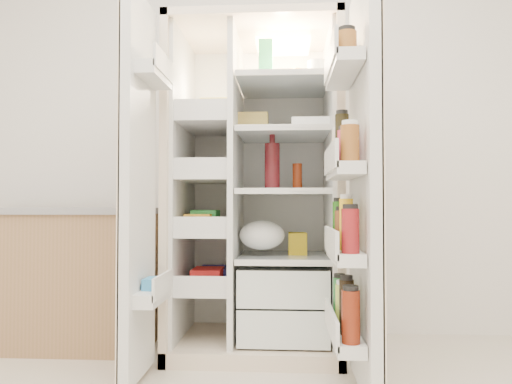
{
  "coord_description": "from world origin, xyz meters",
  "views": [
    {
      "loc": [
        0.15,
        -1.11,
        0.81
      ],
      "look_at": [
        0.01,
        1.25,
        0.87
      ],
      "focal_mm": 34.0,
      "sensor_mm": 36.0,
      "label": 1
    }
  ],
  "objects": [
    {
      "name": "kitchen_counter",
      "position": [
        -1.15,
        1.65,
        0.4
      ],
      "size": [
        1.09,
        0.58,
        0.79
      ],
      "color": "#966E4B",
      "rests_on": "floor"
    },
    {
      "name": "fridge_door",
      "position": [
        0.46,
        0.96,
        0.87
      ],
      "size": [
        0.17,
        0.58,
        1.72
      ],
      "color": "silver",
      "rests_on": "floor"
    },
    {
      "name": "wall_back",
      "position": [
        0.0,
        2.0,
        1.35
      ],
      "size": [
        4.0,
        0.02,
        2.7
      ],
      "primitive_type": "cube",
      "color": "white",
      "rests_on": "floor"
    },
    {
      "name": "refrigerator",
      "position": [
        -0.0,
        1.65,
        0.74
      ],
      "size": [
        0.93,
        0.7,
        1.8
      ],
      "color": "beige",
      "rests_on": "floor"
    },
    {
      "name": "freezer_door",
      "position": [
        -0.52,
        1.05,
        0.89
      ],
      "size": [
        0.15,
        0.4,
        1.72
      ],
      "color": "silver",
      "rests_on": "floor"
    }
  ]
}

